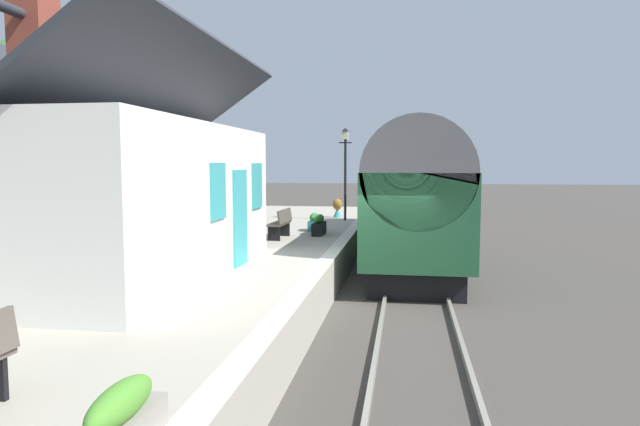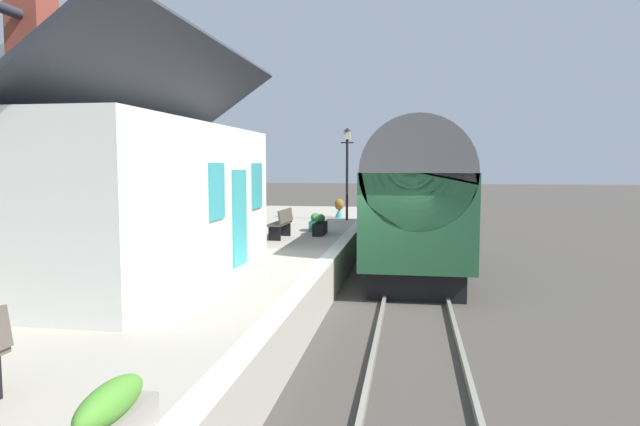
{
  "view_description": "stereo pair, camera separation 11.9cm",
  "coord_description": "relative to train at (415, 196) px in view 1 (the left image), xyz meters",
  "views": [
    {
      "loc": [
        -12.76,
        -0.64,
        3.19
      ],
      "look_at": [
        0.84,
        1.5,
        1.97
      ],
      "focal_mm": 30.93,
      "sensor_mm": 36.0,
      "label": 1
    },
    {
      "loc": [
        -12.74,
        -0.76,
        3.19
      ],
      "look_at": [
        0.84,
        1.5,
        1.97
      ],
      "focal_mm": 30.93,
      "sensor_mm": 36.0,
      "label": 2
    }
  ],
  "objects": [
    {
      "name": "bench_by_lamp",
      "position": [
        -0.9,
        3.97,
        -0.77
      ],
      "size": [
        1.42,
        0.49,
        0.88
      ],
      "color": "brown",
      "rests_on": "platform"
    },
    {
      "name": "planter_edge_near",
      "position": [
        1.18,
        5.32,
        -0.97
      ],
      "size": [
        1.06,
        0.32,
        0.57
      ],
      "color": "teal",
      "rests_on": "platform"
    },
    {
      "name": "planter_bench_left",
      "position": [
        -13.16,
        2.4,
        -0.99
      ],
      "size": [
        0.99,
        0.32,
        0.55
      ],
      "color": "gray",
      "rests_on": "platform"
    },
    {
      "name": "lamp_post_platform",
      "position": [
        4.78,
        2.66,
        1.31
      ],
      "size": [
        0.32,
        0.5,
        3.65
      ],
      "color": "black",
      "rests_on": "platform"
    },
    {
      "name": "rail_near",
      "position": [
        -4.18,
        -0.72,
        -2.15
      ],
      "size": [
        52.0,
        0.08,
        0.14
      ],
      "primitive_type": "cube",
      "color": "gray",
      "rests_on": "ground"
    },
    {
      "name": "train",
      "position": [
        0.0,
        0.0,
        0.0
      ],
      "size": [
        9.29,
        2.73,
        4.32
      ],
      "color": "black",
      "rests_on": "ground"
    },
    {
      "name": "station_building",
      "position": [
        -6.68,
        5.99,
        0.38
      ],
      "size": [
        7.84,
        4.49,
        5.87
      ],
      "color": "white",
      "rests_on": "platform"
    },
    {
      "name": "planter_under_sign",
      "position": [
        1.15,
        3.3,
        -0.96
      ],
      "size": [
        0.79,
        0.32,
        0.6
      ],
      "color": "teal",
      "rests_on": "platform"
    },
    {
      "name": "planter_edge_far",
      "position": [
        5.85,
        3.11,
        -0.85
      ],
      "size": [
        0.39,
        0.39,
        0.79
      ],
      "color": "teal",
      "rests_on": "platform"
    },
    {
      "name": "planter_bench_right",
      "position": [
        0.16,
        2.98,
        -0.94
      ],
      "size": [
        1.08,
        0.32,
        0.65
      ],
      "color": "black",
      "rests_on": "platform"
    },
    {
      "name": "planter_corner_building",
      "position": [
        -0.67,
        6.47,
        -0.81
      ],
      "size": [
        0.55,
        0.55,
        0.8
      ],
      "color": "#9E5138",
      "rests_on": "platform"
    },
    {
      "name": "platform_edge_coping",
      "position": [
        -4.18,
        2.08,
        -1.24
      ],
      "size": [
        32.0,
        0.36,
        0.02
      ],
      "primitive_type": "cube",
      "color": "beige",
      "rests_on": "platform"
    },
    {
      "name": "platform",
      "position": [
        -4.18,
        4.88,
        -1.73
      ],
      "size": [
        32.0,
        5.96,
        0.97
      ],
      "primitive_type": "cube",
      "color": "#A39B8C",
      "rests_on": "ground"
    },
    {
      "name": "tree_far_right",
      "position": [
        2.0,
        13.52,
        2.79
      ],
      "size": [
        4.94,
        4.81,
        8.11
      ],
      "color": "#4C3828",
      "rests_on": "ground"
    },
    {
      "name": "ground_plane",
      "position": [
        -4.18,
        0.9,
        -2.22
      ],
      "size": [
        160.0,
        160.0,
        0.0
      ],
      "primitive_type": "plane",
      "color": "#423D38"
    },
    {
      "name": "rail_far",
      "position": [
        -4.18,
        0.72,
        -2.15
      ],
      "size": [
        52.0,
        0.08,
        0.14
      ],
      "primitive_type": "cube",
      "color": "gray",
      "rests_on": "ground"
    },
    {
      "name": "tree_distant",
      "position": [
        -1.58,
        11.6,
        2.0
      ],
      "size": [
        4.84,
        5.17,
        6.64
      ],
      "color": "#4C3828",
      "rests_on": "ground"
    }
  ]
}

